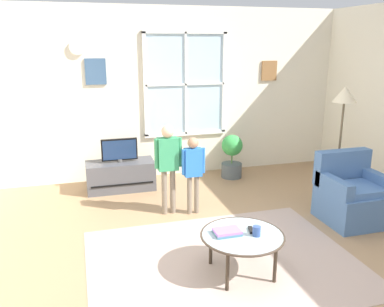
# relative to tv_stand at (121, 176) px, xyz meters

# --- Properties ---
(ground_plane) EXTENTS (6.45, 6.83, 0.02)m
(ground_plane) POSITION_rel_tv_stand_xyz_m (0.98, -2.59, -0.23)
(ground_plane) COLOR #9E7A56
(back_wall) EXTENTS (5.85, 0.17, 2.79)m
(back_wall) POSITION_rel_tv_stand_xyz_m (0.98, 0.58, 1.18)
(back_wall) COLOR silver
(back_wall) RESTS_ON ground_plane
(area_rug) EXTENTS (2.78, 2.14, 0.01)m
(area_rug) POSITION_rel_tv_stand_xyz_m (0.79, -2.45, -0.22)
(area_rug) COLOR tan
(area_rug) RESTS_ON ground_plane
(tv_stand) EXTENTS (1.04, 0.48, 0.45)m
(tv_stand) POSITION_rel_tv_stand_xyz_m (0.00, 0.00, 0.00)
(tv_stand) COLOR #4C4C51
(tv_stand) RESTS_ON ground_plane
(television) EXTENTS (0.54, 0.08, 0.37)m
(television) POSITION_rel_tv_stand_xyz_m (0.00, -0.00, 0.42)
(television) COLOR #4C4C4C
(television) RESTS_ON tv_stand
(armchair) EXTENTS (0.76, 0.74, 0.87)m
(armchair) POSITION_rel_tv_stand_xyz_m (2.73, -1.95, 0.10)
(armchair) COLOR #476B9E
(armchair) RESTS_ON ground_plane
(coffee_table) EXTENTS (0.83, 0.83, 0.42)m
(coffee_table) POSITION_rel_tv_stand_xyz_m (0.89, -2.71, 0.17)
(coffee_table) COLOR #99B2B7
(coffee_table) RESTS_ON ground_plane
(book_stack) EXTENTS (0.26, 0.18, 0.05)m
(book_stack) POSITION_rel_tv_stand_xyz_m (0.75, -2.66, 0.22)
(book_stack) COLOR teal
(book_stack) RESTS_ON coffee_table
(cup) EXTENTS (0.08, 0.08, 0.10)m
(cup) POSITION_rel_tv_stand_xyz_m (1.01, -2.77, 0.25)
(cup) COLOR #334C8C
(cup) RESTS_ON coffee_table
(remote_near_books) EXTENTS (0.07, 0.15, 0.02)m
(remote_near_books) POSITION_rel_tv_stand_xyz_m (1.00, -2.66, 0.21)
(remote_near_books) COLOR black
(remote_near_books) RESTS_ON coffee_table
(person_blue_shirt) EXTENTS (0.32, 0.14, 1.05)m
(person_blue_shirt) POSITION_rel_tv_stand_xyz_m (0.83, -1.19, 0.43)
(person_blue_shirt) COLOR #726656
(person_blue_shirt) RESTS_ON ground_plane
(person_green_shirt) EXTENTS (0.36, 0.17, 1.21)m
(person_green_shirt) POSITION_rel_tv_stand_xyz_m (0.52, -1.09, 0.53)
(person_green_shirt) COLOR #726656
(person_green_shirt) RESTS_ON ground_plane
(potted_plant_by_window) EXTENTS (0.35, 0.35, 0.74)m
(potted_plant_by_window) POSITION_rel_tv_stand_xyz_m (1.87, 0.07, 0.16)
(potted_plant_by_window) COLOR #4C565B
(potted_plant_by_window) RESTS_ON ground_plane
(floor_lamp) EXTENTS (0.32, 0.32, 1.66)m
(floor_lamp) POSITION_rel_tv_stand_xyz_m (2.93, -1.32, 1.16)
(floor_lamp) COLOR black
(floor_lamp) RESTS_ON ground_plane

